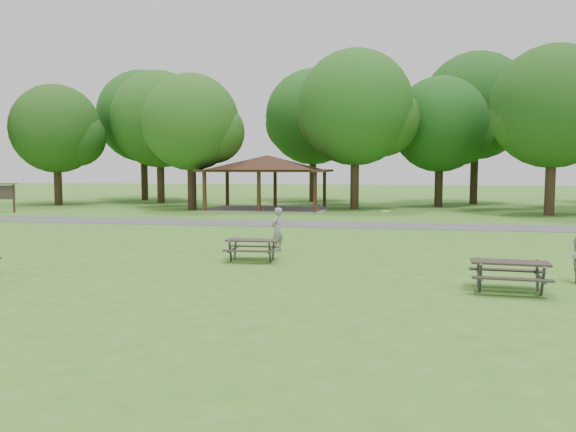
# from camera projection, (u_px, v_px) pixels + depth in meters

# --- Properties ---
(ground) EXTENTS (160.00, 160.00, 0.00)m
(ground) POSITION_uv_depth(u_px,v_px,m) (226.00, 276.00, 15.08)
(ground) COLOR #3B7220
(ground) RESTS_ON ground
(asphalt_path) EXTENTS (120.00, 3.20, 0.02)m
(asphalt_path) POSITION_uv_depth(u_px,v_px,m) (303.00, 224.00, 28.82)
(asphalt_path) COLOR #4C4B4E
(asphalt_path) RESTS_ON ground
(pavilion) EXTENTS (8.60, 7.01, 3.76)m
(pavilion) POSITION_uv_depth(u_px,v_px,m) (267.00, 165.00, 39.05)
(pavilion) COLOR #3D2816
(pavilion) RESTS_ON ground
(notice_board) EXTENTS (1.60, 0.30, 1.88)m
(notice_board) POSITION_uv_depth(u_px,v_px,m) (5.00, 192.00, 36.10)
(notice_board) COLOR #351B13
(notice_board) RESTS_ON ground
(tree_row_b) EXTENTS (7.14, 6.80, 9.28)m
(tree_row_b) POSITION_uv_depth(u_px,v_px,m) (57.00, 131.00, 43.27)
(tree_row_b) COLOR #301D15
(tree_row_b) RESTS_ON ground
(tree_row_c) EXTENTS (8.19, 7.80, 10.67)m
(tree_row_c) POSITION_uv_depth(u_px,v_px,m) (161.00, 122.00, 45.40)
(tree_row_c) COLOR #301F15
(tree_row_c) RESTS_ON ground
(tree_row_d) EXTENTS (6.93, 6.60, 9.27)m
(tree_row_d) POSITION_uv_depth(u_px,v_px,m) (192.00, 125.00, 38.23)
(tree_row_d) COLOR black
(tree_row_d) RESTS_ON ground
(tree_row_e) EXTENTS (8.40, 8.00, 11.02)m
(tree_row_e) POSITION_uv_depth(u_px,v_px,m) (357.00, 111.00, 38.68)
(tree_row_e) COLOR #302315
(tree_row_e) RESTS_ON ground
(tree_row_f) EXTENTS (7.35, 7.00, 9.55)m
(tree_row_f) POSITION_uv_depth(u_px,v_px,m) (441.00, 127.00, 41.15)
(tree_row_f) COLOR black
(tree_row_f) RESTS_ON ground
(tree_row_g) EXTENTS (7.77, 7.40, 10.25)m
(tree_row_g) POSITION_uv_depth(u_px,v_px,m) (555.00, 110.00, 33.69)
(tree_row_g) COLOR #322016
(tree_row_g) RESTS_ON ground
(tree_deep_a) EXTENTS (8.40, 8.00, 11.38)m
(tree_deep_a) POSITION_uv_depth(u_px,v_px,m) (144.00, 119.00, 49.31)
(tree_deep_a) COLOR #311D15
(tree_deep_a) RESTS_ON ground
(tree_deep_b) EXTENTS (8.40, 8.00, 11.13)m
(tree_deep_b) POSITION_uv_depth(u_px,v_px,m) (314.00, 120.00, 47.21)
(tree_deep_b) COLOR black
(tree_deep_b) RESTS_ON ground
(tree_deep_c) EXTENTS (8.82, 8.40, 11.90)m
(tree_deep_c) POSITION_uv_depth(u_px,v_px,m) (477.00, 109.00, 43.92)
(tree_deep_c) COLOR black
(tree_deep_c) RESTS_ON ground
(picnic_table_middle) EXTENTS (1.66, 1.36, 0.70)m
(picnic_table_middle) POSITION_uv_depth(u_px,v_px,m) (252.00, 245.00, 17.52)
(picnic_table_middle) COLOR #302723
(picnic_table_middle) RESTS_ON ground
(picnic_table_far) EXTENTS (1.85, 1.54, 0.75)m
(picnic_table_far) POSITION_uv_depth(u_px,v_px,m) (509.00, 269.00, 13.14)
(picnic_table_far) COLOR #2D2520
(picnic_table_far) RESTS_ON ground
(frisbee_in_flight) EXTENTS (0.29, 0.29, 0.02)m
(frisbee_in_flight) POSITION_uv_depth(u_px,v_px,m) (386.00, 211.00, 17.13)
(frisbee_in_flight) COLOR yellow
(frisbee_in_flight) RESTS_ON ground
(frisbee_thrower) EXTENTS (0.51, 0.64, 1.52)m
(frisbee_thrower) POSITION_uv_depth(u_px,v_px,m) (277.00, 229.00, 19.59)
(frisbee_thrower) COLOR gray
(frisbee_thrower) RESTS_ON ground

